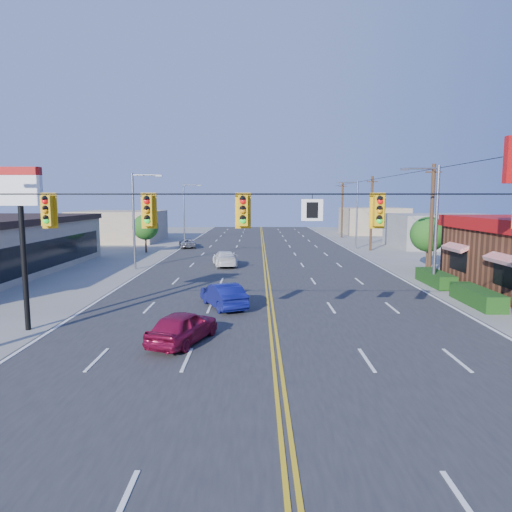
{
  "coord_description": "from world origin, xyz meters",
  "views": [
    {
      "loc": [
        -0.69,
        -15.87,
        5.82
      ],
      "look_at": [
        -0.8,
        13.21,
        2.2
      ],
      "focal_mm": 32.0,
      "sensor_mm": 36.0,
      "label": 1
    }
  ],
  "objects_px": {
    "car_silver": "(187,244)",
    "car_white": "(225,259)",
    "car_blue": "(223,296)",
    "pizza_hut_sign": "(21,214)",
    "signal_span": "(274,226)",
    "car_magenta": "(183,328)"
  },
  "relations": [
    {
      "from": "car_magenta",
      "to": "car_white",
      "type": "bearing_deg",
      "value": -70.51
    },
    {
      "from": "car_magenta",
      "to": "car_blue",
      "type": "bearing_deg",
      "value": -80.88
    },
    {
      "from": "pizza_hut_sign",
      "to": "car_white",
      "type": "distance_m",
      "value": 21.27
    },
    {
      "from": "pizza_hut_sign",
      "to": "car_white",
      "type": "height_order",
      "value": "pizza_hut_sign"
    },
    {
      "from": "pizza_hut_sign",
      "to": "car_magenta",
      "type": "xyz_separation_m",
      "value": [
        7.3,
        -2.0,
        -4.52
      ]
    },
    {
      "from": "signal_span",
      "to": "car_silver",
      "type": "xyz_separation_m",
      "value": [
        -9.01,
        38.45,
        -4.35
      ]
    },
    {
      "from": "signal_span",
      "to": "car_magenta",
      "type": "distance_m",
      "value": 5.89
    },
    {
      "from": "pizza_hut_sign",
      "to": "car_magenta",
      "type": "bearing_deg",
      "value": -15.33
    },
    {
      "from": "car_magenta",
      "to": "car_silver",
      "type": "height_order",
      "value": "car_magenta"
    },
    {
      "from": "car_magenta",
      "to": "car_blue",
      "type": "relative_size",
      "value": 0.96
    },
    {
      "from": "car_blue",
      "to": "pizza_hut_sign",
      "type": "bearing_deg",
      "value": 2.38
    },
    {
      "from": "car_silver",
      "to": "car_blue",
      "type": "bearing_deg",
      "value": 89.27
    },
    {
      "from": "car_blue",
      "to": "car_silver",
      "type": "relative_size",
      "value": 1.04
    },
    {
      "from": "signal_span",
      "to": "car_silver",
      "type": "distance_m",
      "value": 39.73
    },
    {
      "from": "signal_span",
      "to": "car_silver",
      "type": "bearing_deg",
      "value": 103.19
    },
    {
      "from": "car_magenta",
      "to": "car_silver",
      "type": "bearing_deg",
      "value": -61.62
    },
    {
      "from": "car_silver",
      "to": "car_white",
      "type": "bearing_deg",
      "value": 97.38
    },
    {
      "from": "car_silver",
      "to": "pizza_hut_sign",
      "type": "bearing_deg",
      "value": 73.91
    },
    {
      "from": "pizza_hut_sign",
      "to": "signal_span",
      "type": "bearing_deg",
      "value": -20.19
    },
    {
      "from": "signal_span",
      "to": "car_silver",
      "type": "relative_size",
      "value": 6.28
    },
    {
      "from": "signal_span",
      "to": "car_blue",
      "type": "xyz_separation_m",
      "value": [
        -2.42,
        8.1,
        -4.22
      ]
    },
    {
      "from": "pizza_hut_sign",
      "to": "car_magenta",
      "type": "height_order",
      "value": "pizza_hut_sign"
    }
  ]
}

